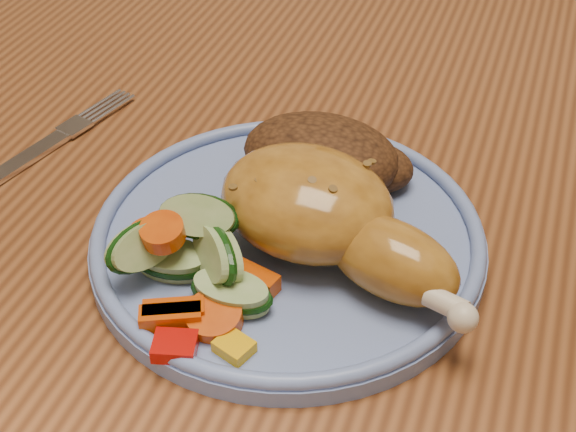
% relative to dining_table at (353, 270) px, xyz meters
% --- Properties ---
extents(dining_table, '(0.90, 1.40, 0.75)m').
position_rel_dining_table_xyz_m(dining_table, '(0.00, 0.00, 0.00)').
color(dining_table, brown).
rests_on(dining_table, ground).
extents(chair_far, '(0.42, 0.42, 0.91)m').
position_rel_dining_table_xyz_m(chair_far, '(0.00, 0.63, -0.17)').
color(chair_far, '#4C2D16').
rests_on(chair_far, ground).
extents(plate, '(0.25, 0.25, 0.01)m').
position_rel_dining_table_xyz_m(plate, '(-0.03, -0.08, 0.09)').
color(plate, '#6278B2').
rests_on(plate, dining_table).
extents(plate_rim, '(0.25, 0.25, 0.01)m').
position_rel_dining_table_xyz_m(plate_rim, '(-0.03, -0.08, 0.10)').
color(plate_rim, '#6278B2').
rests_on(plate_rim, plate).
extents(chicken_leg, '(0.18, 0.12, 0.06)m').
position_rel_dining_table_xyz_m(chicken_leg, '(0.00, -0.09, 0.12)').
color(chicken_leg, '#B07525').
rests_on(chicken_leg, plate).
extents(rice_pilaf, '(0.12, 0.08, 0.05)m').
position_rel_dining_table_xyz_m(rice_pilaf, '(-0.02, -0.02, 0.11)').
color(rice_pilaf, '#432510').
rests_on(rice_pilaf, plate).
extents(vegetable_pile, '(0.11, 0.11, 0.06)m').
position_rel_dining_table_xyz_m(vegetable_pile, '(-0.07, -0.14, 0.11)').
color(vegetable_pile, '#A50A05').
rests_on(vegetable_pile, plate).
extents(fork, '(0.06, 0.17, 0.00)m').
position_rel_dining_table_xyz_m(fork, '(-0.24, -0.05, 0.09)').
color(fork, silver).
rests_on(fork, dining_table).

